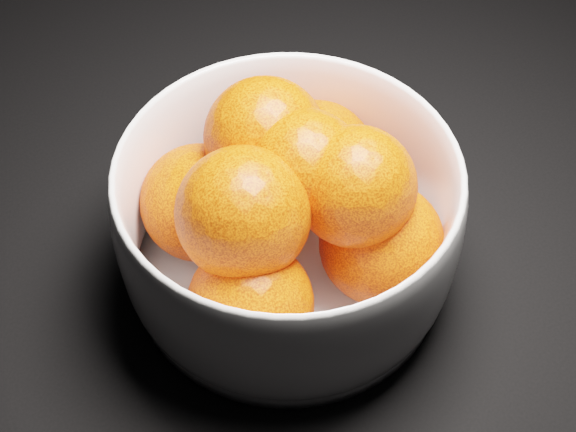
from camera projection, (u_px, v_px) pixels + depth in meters
name	position (u px, v px, depth m)	size (l,w,h in m)	color
bowl	(288.00, 221.00, 0.52)	(0.22, 0.22, 0.11)	silver
orange_pile	(289.00, 201.00, 0.51)	(0.17, 0.17, 0.13)	#EE4109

